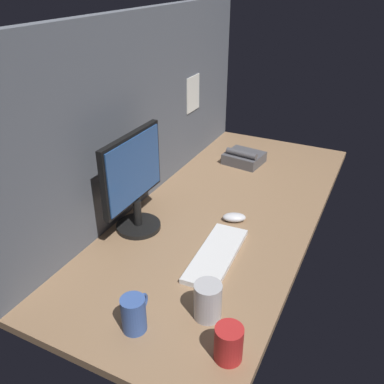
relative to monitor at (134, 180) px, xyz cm
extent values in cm
cube|color=#8C6B4C|center=(28.71, -25.11, -23.29)|extent=(180.00, 80.00, 3.00)
cube|color=#565B66|center=(28.71, 12.39, 17.99)|extent=(180.00, 5.00, 79.55)
cube|color=white|center=(71.13, 9.59, 14.68)|extent=(13.78, 0.40, 17.92)
cylinder|color=black|center=(0.00, -0.61, -20.89)|extent=(18.00, 18.00, 1.80)
cylinder|color=black|center=(0.00, -0.61, -14.49)|extent=(3.20, 3.20, 11.00)
cube|color=black|center=(0.00, 0.39, 4.76)|extent=(36.27, 2.40, 27.49)
cube|color=#264C8C|center=(0.00, -1.01, 4.76)|extent=(33.87, 0.60, 25.09)
cube|color=silver|center=(-3.68, -36.66, -20.79)|extent=(37.70, 15.14, 2.00)
ellipsoid|color=silver|center=(22.14, -33.65, -20.09)|extent=(9.09, 11.06, 3.40)
cylinder|color=#B2B2B7|center=(-31.44, -45.69, -15.76)|extent=(8.50, 8.50, 12.05)
cylinder|color=#38569E|center=(-45.48, -28.61, -16.10)|extent=(7.27, 7.27, 11.38)
torus|color=#38569E|center=(-41.05, -28.61, -15.53)|extent=(6.01, 1.00, 6.01)
cylinder|color=red|center=(-42.79, -56.95, -16.43)|extent=(7.85, 7.85, 10.72)
cube|color=#4C4C51|center=(78.83, -17.32, -18.99)|extent=(19.22, 20.96, 5.60)
cylinder|color=#4C4C51|center=(74.16, -17.32, -14.59)|extent=(5.29, 17.36, 3.20)
camera|label=1|loc=(-115.67, -82.06, 71.76)|focal=38.46mm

